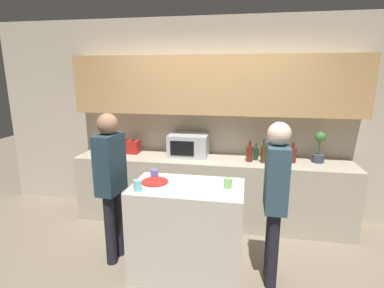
# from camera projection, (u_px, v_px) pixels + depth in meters

# --- Properties ---
(back_wall) EXTENTS (6.40, 0.40, 2.70)m
(back_wall) POSITION_uv_depth(u_px,v_px,m) (214.00, 106.00, 4.04)
(back_wall) COLOR beige
(back_wall) RESTS_ON ground_plane
(back_counter) EXTENTS (3.60, 0.62, 0.88)m
(back_counter) POSITION_uv_depth(u_px,v_px,m) (211.00, 190.00, 4.04)
(back_counter) COLOR #B7AD99
(back_counter) RESTS_ON ground_plane
(kitchen_island) EXTENTS (1.07, 0.63, 0.93)m
(kitchen_island) POSITION_uv_depth(u_px,v_px,m) (187.00, 230.00, 2.95)
(kitchen_island) COLOR beige
(kitchen_island) RESTS_ON ground_plane
(microwave) EXTENTS (0.52, 0.39, 0.30)m
(microwave) POSITION_uv_depth(u_px,v_px,m) (189.00, 145.00, 4.03)
(microwave) COLOR #B7BABC
(microwave) RESTS_ON back_counter
(toaster) EXTENTS (0.26, 0.16, 0.18)m
(toaster) POSITION_uv_depth(u_px,v_px,m) (130.00, 147.00, 4.19)
(toaster) COLOR #B21E19
(toaster) RESTS_ON back_counter
(potted_plant) EXTENTS (0.14, 0.14, 0.39)m
(potted_plant) POSITION_uv_depth(u_px,v_px,m) (319.00, 147.00, 3.73)
(potted_plant) COLOR #333D4C
(potted_plant) RESTS_ON back_counter
(bottle_0) EXTENTS (0.09, 0.09, 0.27)m
(bottle_0) POSITION_uv_depth(u_px,v_px,m) (250.00, 153.00, 3.79)
(bottle_0) COLOR maroon
(bottle_0) RESTS_ON back_counter
(bottle_1) EXTENTS (0.06, 0.06, 0.22)m
(bottle_1) POSITION_uv_depth(u_px,v_px,m) (256.00, 153.00, 3.86)
(bottle_1) COLOR #194723
(bottle_1) RESTS_ON back_counter
(bottle_2) EXTENTS (0.07, 0.07, 0.30)m
(bottle_2) POSITION_uv_depth(u_px,v_px,m) (263.00, 154.00, 3.73)
(bottle_2) COLOR #472814
(bottle_2) RESTS_ON back_counter
(bottle_3) EXTENTS (0.08, 0.08, 0.24)m
(bottle_3) POSITION_uv_depth(u_px,v_px,m) (271.00, 155.00, 3.77)
(bottle_3) COLOR black
(bottle_3) RESTS_ON back_counter
(bottle_4) EXTENTS (0.06, 0.06, 0.31)m
(bottle_4) POSITION_uv_depth(u_px,v_px,m) (278.00, 153.00, 3.76)
(bottle_4) COLOR silver
(bottle_4) RESTS_ON back_counter
(bottle_5) EXTENTS (0.07, 0.07, 0.29)m
(bottle_5) POSITION_uv_depth(u_px,v_px,m) (286.00, 152.00, 3.83)
(bottle_5) COLOR black
(bottle_5) RESTS_ON back_counter
(bottle_6) EXTENTS (0.09, 0.09, 0.26)m
(bottle_6) POSITION_uv_depth(u_px,v_px,m) (293.00, 155.00, 3.74)
(bottle_6) COLOR maroon
(bottle_6) RESTS_ON back_counter
(plate_on_island) EXTENTS (0.26, 0.26, 0.01)m
(plate_on_island) POSITION_uv_depth(u_px,v_px,m) (155.00, 182.00, 2.93)
(plate_on_island) COLOR red
(plate_on_island) RESTS_ON kitchen_island
(cup_0) EXTENTS (0.07, 0.07, 0.09)m
(cup_0) POSITION_uv_depth(u_px,v_px,m) (228.00, 183.00, 2.79)
(cup_0) COLOR #7FD06A
(cup_0) RESTS_ON kitchen_island
(cup_1) EXTENTS (0.08, 0.08, 0.09)m
(cup_1) POSITION_uv_depth(u_px,v_px,m) (155.00, 174.00, 3.06)
(cup_1) COLOR #666DBC
(cup_1) RESTS_ON kitchen_island
(cup_2) EXTENTS (0.08, 0.08, 0.10)m
(cup_2) POSITION_uv_depth(u_px,v_px,m) (138.00, 185.00, 2.71)
(cup_2) COLOR #78D7E4
(cup_2) RESTS_ON kitchen_island
(person_left) EXTENTS (0.22, 0.36, 1.60)m
(person_left) POSITION_uv_depth(u_px,v_px,m) (111.00, 177.00, 3.06)
(person_left) COLOR black
(person_left) RESTS_ON ground_plane
(person_center) EXTENTS (0.21, 0.34, 1.57)m
(person_center) POSITION_uv_depth(u_px,v_px,m) (275.00, 192.00, 2.71)
(person_center) COLOR black
(person_center) RESTS_ON ground_plane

